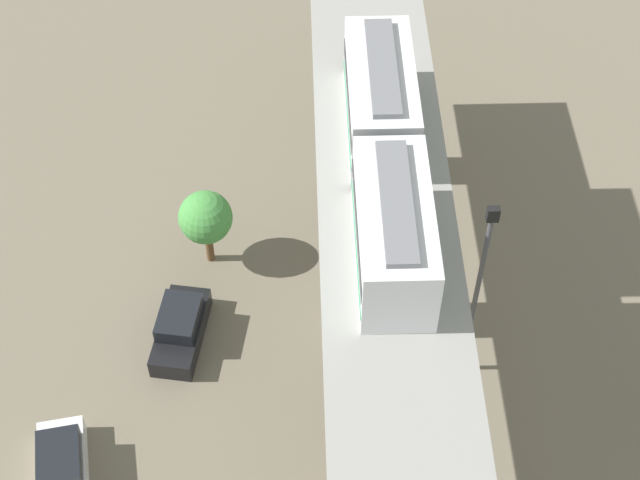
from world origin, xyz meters
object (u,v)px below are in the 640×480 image
at_px(train, 387,160).
at_px(signal_post, 477,289).
at_px(tree_mid_lot, 206,218).
at_px(parked_car_white, 62,469).
at_px(parked_car_black, 180,328).

bearing_deg(train, signal_post, -45.27).
relative_size(tree_mid_lot, signal_post, 0.40).
height_order(tree_mid_lot, signal_post, signal_post).
height_order(parked_car_white, tree_mid_lot, tree_mid_lot).
xyz_separation_m(parked_car_white, signal_post, (16.08, 4.59, 4.90)).
distance_m(train, tree_mid_lot, 10.18).
bearing_deg(train, parked_car_black, -169.56).
xyz_separation_m(parked_car_black, signal_post, (11.94, -1.86, 4.90)).
xyz_separation_m(train, parked_car_white, (-12.68, -8.02, -8.43)).
distance_m(parked_car_black, signal_post, 13.04).
xyz_separation_m(parked_car_black, tree_mid_lot, (1.06, 4.39, 2.13)).
relative_size(train, parked_car_white, 3.05).
height_order(parked_car_black, signal_post, signal_post).
relative_size(parked_car_black, parked_car_white, 1.00).
bearing_deg(signal_post, parked_car_black, 171.16).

